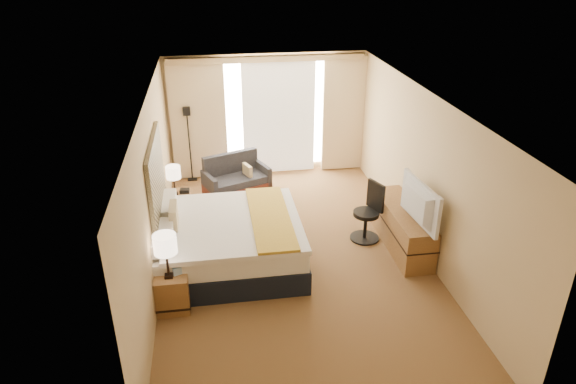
{
  "coord_description": "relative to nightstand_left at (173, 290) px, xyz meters",
  "views": [
    {
      "loc": [
        -1.19,
        -7.03,
        4.6
      ],
      "look_at": [
        -0.02,
        0.4,
        0.95
      ],
      "focal_mm": 32.0,
      "sensor_mm": 36.0,
      "label": 1
    }
  ],
  "objects": [
    {
      "name": "floor",
      "position": [
        1.87,
        1.05,
        -0.28
      ],
      "size": [
        4.2,
        7.0,
        0.02
      ],
      "primitive_type": "cube",
      "color": "#562618",
      "rests_on": "ground"
    },
    {
      "name": "wall_left",
      "position": [
        -0.23,
        1.05,
        1.02
      ],
      "size": [
        0.02,
        7.0,
        2.6
      ],
      "primitive_type": "cube",
      "color": "tan",
      "rests_on": "ground"
    },
    {
      "name": "floor_lamp",
      "position": [
        0.2,
        4.35,
        0.86
      ],
      "size": [
        0.2,
        0.2,
        1.61
      ],
      "color": "black",
      "rests_on": "floor"
    },
    {
      "name": "television",
      "position": [
        3.65,
        0.6,
        0.76
      ],
      "size": [
        0.25,
        1.17,
        0.67
      ],
      "primitive_type": "imported",
      "rotation": [
        0.0,
        0.0,
        1.65
      ],
      "color": "black",
      "rests_on": "media_dresser"
    },
    {
      "name": "window",
      "position": [
        2.12,
        4.52,
        1.04
      ],
      "size": [
        2.3,
        0.02,
        2.3
      ],
      "primitive_type": "cube",
      "color": "white",
      "rests_on": "wall_back"
    },
    {
      "name": "wall_right",
      "position": [
        3.97,
        1.05,
        1.02
      ],
      "size": [
        0.02,
        7.0,
        2.6
      ],
      "primitive_type": "cube",
      "color": "tan",
      "rests_on": "ground"
    },
    {
      "name": "curtains",
      "position": [
        1.87,
        4.44,
        1.13
      ],
      "size": [
        4.12,
        0.19,
        2.56
      ],
      "color": "beige",
      "rests_on": "floor"
    },
    {
      "name": "lamp_right",
      "position": [
        -0.04,
        2.48,
        0.7
      ],
      "size": [
        0.26,
        0.26,
        0.55
      ],
      "color": "black",
      "rests_on": "nightstand_right"
    },
    {
      "name": "nightstand_right",
      "position": [
        0.0,
        2.5,
        0.0
      ],
      "size": [
        0.45,
        0.52,
        0.55
      ],
      "primitive_type": "cube",
      "color": "olive",
      "rests_on": "floor"
    },
    {
      "name": "wall_front",
      "position": [
        1.87,
        -2.45,
        1.02
      ],
      "size": [
        4.2,
        0.02,
        2.6
      ],
      "primitive_type": "cube",
      "color": "tan",
      "rests_on": "ground"
    },
    {
      "name": "ceiling",
      "position": [
        1.87,
        1.05,
        2.33
      ],
      "size": [
        4.2,
        7.0,
        0.02
      ],
      "primitive_type": "cube",
      "color": "white",
      "rests_on": "wall_back"
    },
    {
      "name": "desk_chair",
      "position": [
        3.22,
        1.39,
        0.18
      ],
      "size": [
        0.51,
        0.51,
        1.03
      ],
      "rotation": [
        0.0,
        0.0,
        0.38
      ],
      "color": "black",
      "rests_on": "floor"
    },
    {
      "name": "lamp_left",
      "position": [
        -0.02,
        -0.08,
        0.78
      ],
      "size": [
        0.31,
        0.31,
        0.65
      ],
      "color": "black",
      "rests_on": "nightstand_left"
    },
    {
      "name": "nightstand_left",
      "position": [
        0.0,
        0.0,
        0.0
      ],
      "size": [
        0.45,
        0.52,
        0.55
      ],
      "primitive_type": "cube",
      "color": "olive",
      "rests_on": "floor"
    },
    {
      "name": "wall_back",
      "position": [
        1.87,
        4.55,
        1.02
      ],
      "size": [
        4.2,
        0.02,
        2.6
      ],
      "primitive_type": "cube",
      "color": "tan",
      "rests_on": "ground"
    },
    {
      "name": "telephone",
      "position": [
        0.13,
        2.54,
        0.31
      ],
      "size": [
        0.18,
        0.15,
        0.07
      ],
      "primitive_type": "cube",
      "rotation": [
        0.0,
        0.0,
        -0.09
      ],
      "color": "black",
      "rests_on": "nightstand_right"
    },
    {
      "name": "tissue_box",
      "position": [
        0.08,
        -0.0,
        0.33
      ],
      "size": [
        0.16,
        0.16,
        0.11
      ],
      "primitive_type": "cube",
      "rotation": [
        0.0,
        0.0,
        0.4
      ],
      "color": "#9AC2EF",
      "rests_on": "nightstand_left"
    },
    {
      "name": "media_dresser",
      "position": [
        3.7,
        1.05,
        0.07
      ],
      "size": [
        0.5,
        1.8,
        0.7
      ],
      "primitive_type": "cube",
      "color": "olive",
      "rests_on": "floor"
    },
    {
      "name": "loveseat",
      "position": [
        1.1,
        3.54,
        -0.01
      ],
      "size": [
        1.43,
        1.1,
        0.79
      ],
      "rotation": [
        0.0,
        0.0,
        0.38
      ],
      "color": "#562218",
      "rests_on": "floor"
    },
    {
      "name": "headboard",
      "position": [
        -0.19,
        1.25,
        1.01
      ],
      "size": [
        0.06,
        1.85,
        1.5
      ],
      "primitive_type": "cube",
      "color": "black",
      "rests_on": "wall_left"
    },
    {
      "name": "bed",
      "position": [
        0.81,
        0.96,
        0.13
      ],
      "size": [
        2.26,
        2.07,
        1.1
      ],
      "color": "black",
      "rests_on": "floor"
    }
  ]
}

